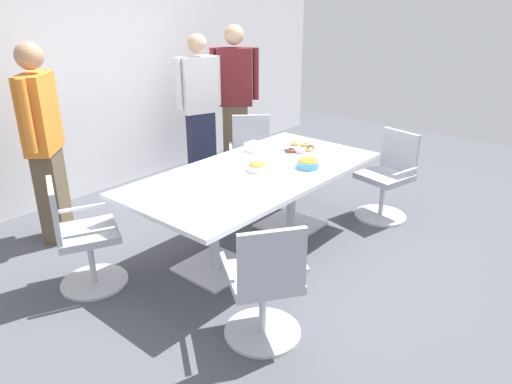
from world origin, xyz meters
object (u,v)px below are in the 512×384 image
Objects in this scene: napkin_pile at (254,147)px; person_standing_2 at (235,98)px; office_chair_3 at (387,180)px; snack_bowl_chips_orange at (308,163)px; office_chair_0 at (252,160)px; conference_table at (256,184)px; office_chair_1 at (81,241)px; office_chair_2 at (265,288)px; person_standing_0 at (44,142)px; donut_platter at (297,148)px; person_standing_1 at (200,105)px; snack_bowl_pretzels at (257,167)px.

person_standing_2 is at bearing 49.73° from napkin_pile.
office_chair_3 is 1.15m from snack_bowl_chips_orange.
napkin_pile is (-0.55, -0.50, 0.39)m from office_chair_0.
conference_table is 1.55m from office_chair_3.
office_chair_3 reaches higher than napkin_pile.
office_chair_0 and office_chair_1 have the same top height.
person_standing_0 reaches higher than office_chair_2.
conference_table is 2.64× the size of office_chair_1.
person_standing_1 is at bearing 82.22° from donut_platter.
person_standing_2 is (1.42, 1.56, 0.37)m from conference_table.
napkin_pile is at bearing 87.41° from person_standing_1.
office_chair_0 is 2.66m from office_chair_2.
office_chair_1 is 1.00× the size of office_chair_3.
person_standing_1 is 9.81× the size of snack_bowl_pretzels.
conference_table is 0.61m from napkin_pile.
office_chair_1 is 4.30× the size of snack_bowl_chips_orange.
office_chair_1 is 2.69m from person_standing_1.
office_chair_2 is at bearing 73.01° from person_standing_1.
person_standing_1 reaches higher than office_chair_2.
office_chair_0 and office_chair_3 have the same top height.
person_standing_0 is at bearing 27.62° from office_chair_0.
conference_table is 1.34× the size of person_standing_1.
office_chair_3 is 4.99× the size of snack_bowl_pretzels.
office_chair_3 is 1.45m from napkin_pile.
office_chair_3 is at bearing -47.53° from donut_platter.
office_chair_3 is at bearing -46.01° from napkin_pile.
snack_bowl_chips_orange is at bearing -38.34° from conference_table.
office_chair_0 and office_chair_2 have the same top height.
office_chair_2 is 4.99× the size of snack_bowl_pretzels.
person_standing_0 is 2.41m from snack_bowl_chips_orange.
napkin_pile is (1.55, -1.18, -0.18)m from person_standing_0.
conference_table is at bearing 78.08° from office_chair_2.
person_standing_0 is 2.54m from person_standing_2.
office_chair_2 reaches higher than napkin_pile.
donut_platter is (-0.65, 0.71, 0.36)m from office_chair_3.
donut_platter is 2.55× the size of napkin_pile.
conference_table is at bearing 88.09° from office_chair_0.
snack_bowl_pretzels reaches higher than donut_platter.
snack_bowl_pretzels is (-1.41, -1.56, -0.20)m from person_standing_2.
snack_bowl_pretzels is at bearing 80.54° from person_standing_1.
office_chair_3 reaches higher than conference_table.
person_standing_1 is (2.10, 0.17, -0.04)m from person_standing_0.
snack_bowl_chips_orange is 1.16× the size of snack_bowl_pretzels.
snack_bowl_chips_orange is at bearing 85.87° from office_chair_3.
snack_bowl_pretzels is 0.49× the size of donut_platter.
office_chair_3 is 2.25m from person_standing_2.
office_chair_0 is 0.84m from napkin_pile.
napkin_pile is (1.84, -0.23, 0.39)m from office_chair_1.
person_standing_0 is 12.78× the size of napkin_pile.
person_standing_2 is 8.89× the size of snack_bowl_chips_orange.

